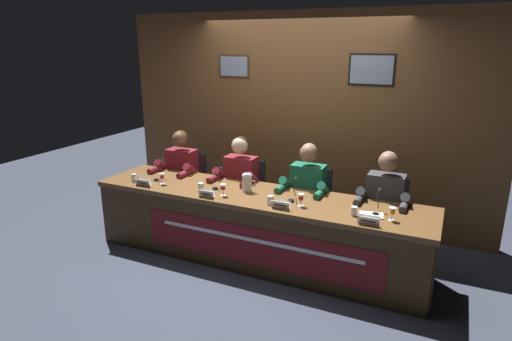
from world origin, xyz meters
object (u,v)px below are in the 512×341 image
juice_glass_center_right (301,198)px  water_pitcher_central (247,183)px  panelist_far_right (384,203)px  water_cup_far_right (354,212)px  chair_center_left (246,198)px  water_cup_center_right (270,200)px  nameplate_far_right (369,220)px  juice_glass_center_left (223,188)px  panelist_far_left (179,173)px  juice_glass_far_right (392,211)px  microphone_far_right (377,206)px  panelist_center_right (305,191)px  nameplate_center_left (207,193)px  document_stack_far_right (371,215)px  chair_far_left (189,189)px  chair_far_right (384,221)px  panelist_center_left (238,181)px  chair_center_right (310,209)px  microphone_center_left (217,182)px  nameplate_center_right (281,205)px  nameplate_far_left (143,182)px  microphone_far_left (158,173)px  water_cup_center_left (201,187)px  conference_table (252,218)px  microphone_center_right (293,193)px  juice_glass_far_left (162,177)px  water_cup_far_left (134,178)px

juice_glass_center_right → water_pitcher_central: water_pitcher_central is taller
panelist_far_right → water_cup_far_right: panelist_far_right is taller
chair_center_left → water_cup_center_right: 1.08m
nameplate_far_right → water_pitcher_central: size_ratio=0.89×
juice_glass_center_right → panelist_far_right: panelist_far_right is taller
juice_glass_center_left → juice_glass_center_right: (0.81, 0.06, 0.00)m
juice_glass_center_right → panelist_far_left: bearing=163.7°
juice_glass_center_right → water_cup_far_right: juice_glass_center_right is taller
panelist_far_right → juice_glass_far_right: bearing=-73.8°
microphone_far_right → panelist_center_right: bearing=153.7°
nameplate_center_left → document_stack_far_right: (1.60, 0.21, -0.03)m
chair_far_left → chair_far_right: size_ratio=1.00×
panelist_center_left → panelist_far_right: same height
chair_center_right → panelist_center_right: size_ratio=0.73×
panelist_far_left → nameplate_far_right: (2.44, -0.69, 0.07)m
microphone_center_left → panelist_center_right: bearing=24.6°
juice_glass_center_left → nameplate_center_right: 0.67m
nameplate_far_left → microphone_far_left: (0.01, 0.25, 0.03)m
nameplate_far_right → microphone_far_right: (0.02, 0.28, 0.03)m
juice_glass_far_right → panelist_far_right: bearing=106.2°
juice_glass_center_left → panelist_center_right: 0.90m
water_cup_center_right → juice_glass_center_left: bearing=178.5°
water_cup_far_right → panelist_far_left: bearing=166.8°
panelist_far_right → panelist_center_left: bearing=180.0°
nameplate_far_left → juice_glass_far_right: 2.60m
water_pitcher_central → document_stack_far_right: 1.32m
chair_center_left → water_cup_center_left: size_ratio=10.38×
panelist_far_left → water_cup_center_left: 0.86m
conference_table → chair_center_left: (-0.41, 0.69, -0.08)m
juice_glass_center_right → microphone_far_right: 0.70m
conference_table → chair_center_right: bearing=59.6°
juice_glass_center_left → microphone_center_right: (0.69, 0.18, -0.01)m
juice_glass_far_left → panelist_center_left: panelist_center_left is taller
juice_glass_far_left → microphone_far_left: (-0.14, 0.12, -0.01)m
water_cup_far_left → juice_glass_far_left: bearing=7.9°
chair_far_left → panelist_center_right: 1.67m
nameplate_center_right → nameplate_far_right: 0.82m
nameplate_far_right → water_pitcher_central: 1.37m
water_cup_far_left → water_cup_center_right: size_ratio=1.00×
juice_glass_center_right → nameplate_far_left: bearing=-175.1°
juice_glass_far_right → water_pitcher_central: 1.50m
chair_center_right → microphone_center_right: bearing=-89.9°
water_cup_center_left → document_stack_far_right: bearing=2.2°
water_cup_center_left → juice_glass_center_right: (1.10, 0.02, 0.05)m
panelist_far_right → document_stack_far_right: bearing=-94.0°
chair_far_left → document_stack_far_right: chair_far_left is taller
chair_far_right → nameplate_far_right: chair_far_right is taller
juice_glass_center_left → water_cup_far_right: (1.33, 0.04, -0.05)m
panelist_far_left → juice_glass_far_right: (2.60, -0.51, 0.12)m
panelist_center_right → document_stack_far_right: panelist_center_right is taller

